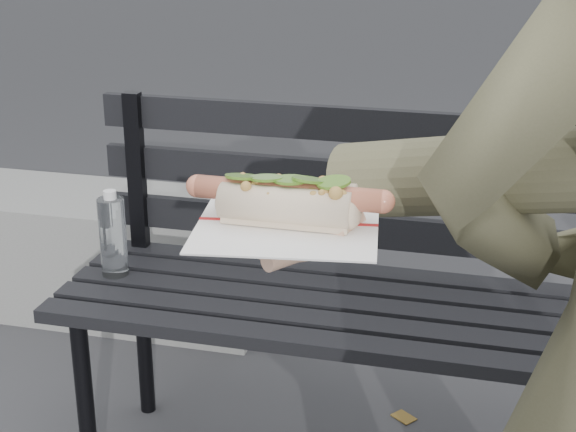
% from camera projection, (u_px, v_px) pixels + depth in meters
% --- Properties ---
extents(park_bench, '(1.50, 0.44, 0.88)m').
position_uv_depth(park_bench, '(387.00, 274.00, 2.00)').
color(park_bench, black).
rests_on(park_bench, ground).
extents(concrete_block, '(1.20, 0.40, 0.40)m').
position_uv_depth(concrete_block, '(89.00, 252.00, 2.95)').
color(concrete_block, slate).
rests_on(concrete_block, ground).
extents(held_hotdog, '(0.64, 0.30, 0.20)m').
position_uv_depth(held_hotdog, '(486.00, 183.00, 0.93)').
color(held_hotdog, '#4F4D34').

